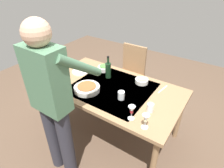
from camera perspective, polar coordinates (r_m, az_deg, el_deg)
The scene contains 15 objects.
ground_plane at distance 2.76m, azimuth -0.00°, elevation -13.93°, with size 6.00×6.00×0.00m, color brown.
dining_table at distance 2.32m, azimuth -0.00°, elevation -2.46°, with size 1.66×0.95×0.74m.
chair_near at distance 3.11m, azimuth 5.64°, elevation 4.21°, with size 0.40×0.40×0.91m.
person_server at distance 1.80m, azimuth -17.34°, elevation -4.41°, with size 0.42×0.61×1.69m.
wine_bottle at distance 2.43m, azimuth -1.15°, elevation 4.29°, with size 0.07×0.07×0.30m.
wine_glass_left at distance 1.80m, azimuth 5.90°, elevation -7.83°, with size 0.07×0.07×0.15m.
wine_glass_right at distance 1.73m, azimuth 10.05°, elevation -10.27°, with size 0.07×0.07×0.15m.
water_cup_near_left at distance 2.39m, azimuth -14.79°, elevation 1.06°, with size 0.07×0.07×0.11m, color silver.
water_cup_near_right at distance 2.07m, azimuth 2.76°, elevation -3.41°, with size 0.07×0.07×0.09m, color silver.
water_cup_far_left at distance 1.94m, azimuth 11.40°, elevation -6.96°, with size 0.07×0.07×0.09m, color silver.
serving_bowl_pasta at distance 2.23m, azimuth -7.52°, elevation -1.22°, with size 0.30×0.30×0.07m.
side_bowl_salad at distance 2.64m, azimuth -2.32°, elevation 4.84°, with size 0.18×0.18×0.07m.
side_bowl_bread at distance 2.38m, azimuth 8.89°, elevation 1.03°, with size 0.16×0.16×0.07m.
dinner_plate_near at distance 2.64m, azimuth -9.39°, elevation 3.72°, with size 0.23×0.23×0.01m, color white.
table_knife at distance 2.33m, azimuth 14.95°, elevation -1.50°, with size 0.01×0.20×0.01m, color silver.
Camera 1 is at (-1.06, 1.57, 2.01)m, focal length 30.54 mm.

